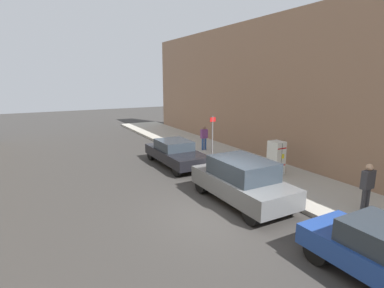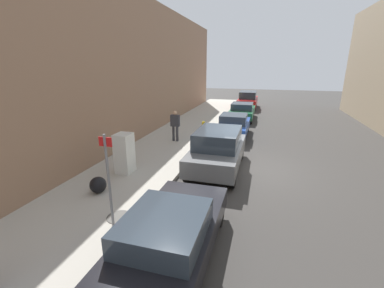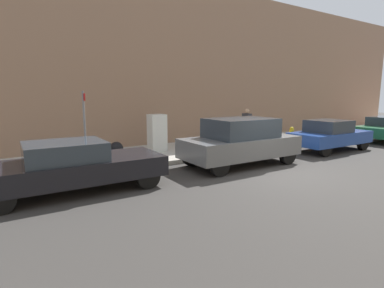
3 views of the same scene
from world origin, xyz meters
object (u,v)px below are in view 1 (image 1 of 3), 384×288
at_px(pedestrian_standing_near, 204,136).
at_px(parked_sedan_dark, 175,153).
at_px(trash_bag, 251,159).
at_px(parked_suv_gray, 242,180).
at_px(street_sign_post, 212,136).
at_px(pedestrian_walking_far, 367,184).
at_px(discarded_refrigerator, 276,157).

xyz_separation_m(pedestrian_standing_near, parked_sedan_dark, (2.95, 1.82, -0.33)).
relative_size(trash_bag, pedestrian_standing_near, 0.36).
bearing_deg(parked_suv_gray, pedestrian_standing_near, -110.94).
height_order(street_sign_post, trash_bag, street_sign_post).
bearing_deg(parked_suv_gray, pedestrian_walking_far, 134.75).
height_order(pedestrian_walking_far, parked_sedan_dark, pedestrian_walking_far).
bearing_deg(street_sign_post, pedestrian_walking_far, 97.61).
height_order(pedestrian_standing_near, parked_sedan_dark, pedestrian_standing_near).
distance_m(parked_sedan_dark, parked_suv_gray, 5.90).
height_order(pedestrian_standing_near, parked_suv_gray, parked_suv_gray).
height_order(discarded_refrigerator, pedestrian_standing_near, discarded_refrigerator).
bearing_deg(discarded_refrigerator, parked_suv_gray, 26.79).
bearing_deg(trash_bag, street_sign_post, -44.80).
bearing_deg(pedestrian_standing_near, parked_suv_gray, 160.76).
distance_m(discarded_refrigerator, parked_sedan_dark, 5.41).
height_order(trash_bag, parked_suv_gray, parked_suv_gray).
height_order(trash_bag, pedestrian_walking_far, pedestrian_walking_far).
relative_size(street_sign_post, parked_sedan_dark, 0.55).
bearing_deg(pedestrian_standing_near, trash_bag, -171.45).
relative_size(discarded_refrigerator, pedestrian_walking_far, 0.92).
relative_size(street_sign_post, pedestrian_standing_near, 1.65).
height_order(pedestrian_walking_far, pedestrian_standing_near, pedestrian_walking_far).
bearing_deg(discarded_refrigerator, pedestrian_standing_near, -85.08).
relative_size(street_sign_post, trash_bag, 4.60).
distance_m(street_sign_post, pedestrian_standing_near, 2.85).
xyz_separation_m(pedestrian_standing_near, parked_suv_gray, (2.95, 7.72, -0.15)).
xyz_separation_m(discarded_refrigerator, street_sign_post, (1.55, -3.37, 0.63)).
relative_size(discarded_refrigerator, parked_suv_gray, 0.36).
height_order(street_sign_post, pedestrian_standing_near, street_sign_post).
relative_size(discarded_refrigerator, street_sign_post, 0.63).
distance_m(street_sign_post, trash_bag, 2.45).
relative_size(pedestrian_walking_far, parked_suv_gray, 0.39).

